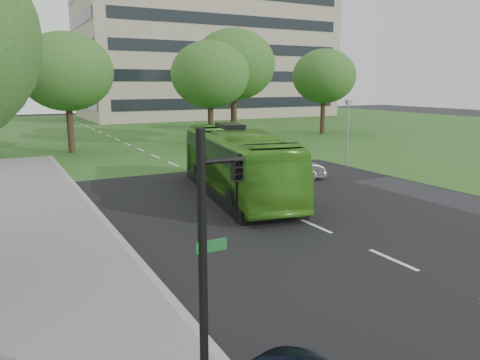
{
  "coord_description": "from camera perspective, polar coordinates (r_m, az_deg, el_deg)",
  "views": [
    {
      "loc": [
        -10.61,
        -11.92,
        5.39
      ],
      "look_at": [
        -2.06,
        4.3,
        1.6
      ],
      "focal_mm": 35.0,
      "sensor_mm": 36.0,
      "label": 1
    }
  ],
  "objects": [
    {
      "name": "traffic_light",
      "position": [
        6.98,
        -3.42,
        -9.96
      ],
      "size": [
        0.77,
        0.19,
        4.79
      ],
      "rotation": [
        0.0,
        0.0,
        0.0
      ],
      "color": "black",
      "rests_on": "ground"
    },
    {
      "name": "street_surfaces",
      "position": [
        36.55,
        -11.24,
        3.01
      ],
      "size": [
        120.0,
        120.0,
        0.15
      ],
      "color": "black",
      "rests_on": "ground"
    },
    {
      "name": "tree_park_b",
      "position": [
        39.12,
        -20.41,
        12.25
      ],
      "size": [
        7.09,
        7.09,
        9.3
      ],
      "color": "black",
      "rests_on": "ground"
    },
    {
      "name": "ground",
      "position": [
        16.84,
        13.24,
        -7.3
      ],
      "size": [
        160.0,
        160.0,
        0.0
      ],
      "primitive_type": "plane",
      "color": "black",
      "rests_on": "ground"
    },
    {
      "name": "tree_park_c",
      "position": [
        41.65,
        -3.67,
        12.7
      ],
      "size": [
        6.83,
        6.83,
        9.07
      ],
      "color": "black",
      "rests_on": "ground"
    },
    {
      "name": "bus",
      "position": [
        22.87,
        -0.4,
        2.12
      ],
      "size": [
        4.58,
        11.73,
        3.19
      ],
      "primitive_type": "imported",
      "rotation": [
        0.0,
        0.0,
        -0.17
      ],
      "color": "#429121",
      "rests_on": "ground"
    },
    {
      "name": "tree_park_e",
      "position": [
        52.28,
        10.21,
        12.33
      ],
      "size": [
        6.8,
        6.8,
        9.06
      ],
      "color": "black",
      "rests_on": "ground"
    },
    {
      "name": "tree_park_d",
      "position": [
        46.19,
        -0.79,
        13.86
      ],
      "size": [
        7.99,
        7.99,
        10.57
      ],
      "color": "black",
      "rests_on": "ground"
    },
    {
      "name": "camera_pole",
      "position": [
        31.68,
        13.01,
        6.71
      ],
      "size": [
        0.42,
        0.38,
        4.36
      ],
      "rotation": [
        0.0,
        0.0,
        -0.22
      ],
      "color": "gray",
      "rests_on": "ground"
    },
    {
      "name": "office_building",
      "position": [
        81.05,
        -4.15,
        16.67
      ],
      "size": [
        40.1,
        20.1,
        25.0
      ],
      "color": "tan",
      "rests_on": "ground"
    },
    {
      "name": "sedan",
      "position": [
        26.76,
        5.8,
        1.5
      ],
      "size": [
        4.43,
        2.64,
        1.38
      ],
      "primitive_type": "imported",
      "rotation": [
        0.0,
        0.0,
        1.27
      ],
      "color": "#BABAC0",
      "rests_on": "ground"
    }
  ]
}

